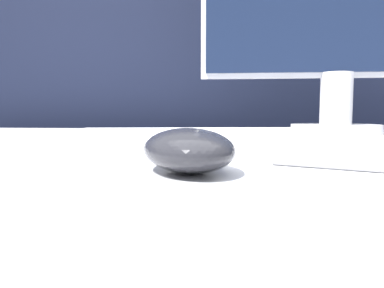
% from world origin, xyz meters
% --- Properties ---
extents(partition_panel, '(5.00, 0.03, 1.20)m').
position_xyz_m(partition_panel, '(0.00, 0.65, 0.60)').
color(partition_panel, black).
rests_on(partition_panel, ground_plane).
extents(computer_mouse_near, '(0.11, 0.13, 0.04)m').
position_xyz_m(computer_mouse_near, '(-0.00, -0.23, 0.74)').
color(computer_mouse_near, '#232328').
rests_on(computer_mouse_near, desk).
extents(keyboard, '(0.43, 0.20, 0.02)m').
position_xyz_m(keyboard, '(0.01, 0.00, 0.73)').
color(keyboard, silver).
rests_on(keyboard, desk).
extents(pen, '(0.15, 0.07, 0.01)m').
position_xyz_m(pen, '(0.15, -0.22, 0.72)').
color(pen, '#99999E').
rests_on(pen, desk).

